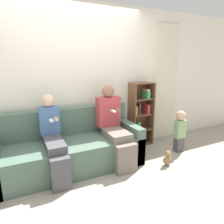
{
  "coord_description": "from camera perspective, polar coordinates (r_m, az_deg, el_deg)",
  "views": [
    {
      "loc": [
        -0.86,
        -2.31,
        1.59
      ],
      "look_at": [
        0.53,
        0.58,
        0.79
      ],
      "focal_mm": 32.0,
      "sensor_mm": 36.0,
      "label": 1
    }
  ],
  "objects": [
    {
      "name": "ground_plane",
      "position": [
        2.94,
        -4.72,
        -18.85
      ],
      "size": [
        14.0,
        14.0,
        0.0
      ],
      "primitive_type": "plane",
      "color": "#9E9384"
    },
    {
      "name": "back_wall",
      "position": [
        3.43,
        -11.23,
        8.45
      ],
      "size": [
        10.0,
        0.06,
        2.55
      ],
      "color": "silver",
      "rests_on": "ground_plane"
    },
    {
      "name": "curtain_panel",
      "position": [
        4.31,
        14.86,
        7.82
      ],
      "size": [
        0.56,
        0.04,
        2.32
      ],
      "color": "beige",
      "rests_on": "ground_plane"
    },
    {
      "name": "couch",
      "position": [
        3.2,
        -11.88,
        -10.15
      ],
      "size": [
        2.15,
        0.86,
        0.88
      ],
      "color": "#4C6656",
      "rests_on": "ground_plane"
    },
    {
      "name": "adult_seated",
      "position": [
        3.18,
        0.54,
        -3.52
      ],
      "size": [
        0.39,
        0.78,
        1.24
      ],
      "color": "#70665B",
      "rests_on": "ground_plane"
    },
    {
      "name": "child_seated",
      "position": [
        2.91,
        -16.4,
        -6.95
      ],
      "size": [
        0.29,
        0.8,
        1.15
      ],
      "color": "#47474C",
      "rests_on": "ground_plane"
    },
    {
      "name": "toddler_standing",
      "position": [
        3.8,
        18.84,
        -4.68
      ],
      "size": [
        0.2,
        0.18,
        0.76
      ],
      "color": "#47474C",
      "rests_on": "ground_plane"
    },
    {
      "name": "bookshelf",
      "position": [
        3.94,
        8.08,
        -0.62
      ],
      "size": [
        0.44,
        0.28,
        1.22
      ],
      "color": "brown",
      "rests_on": "ground_plane"
    },
    {
      "name": "teddy_bear",
      "position": [
        3.35,
        15.59,
        -12.62
      ],
      "size": [
        0.13,
        0.1,
        0.25
      ],
      "color": "#936B47",
      "rests_on": "ground_plane"
    }
  ]
}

